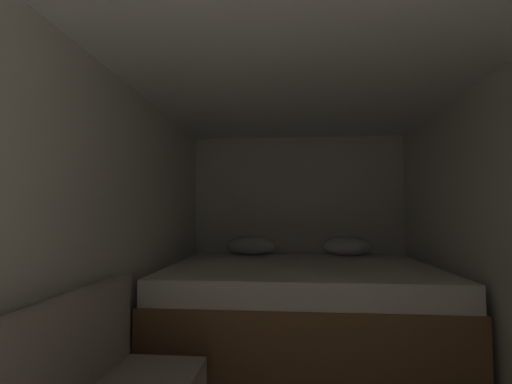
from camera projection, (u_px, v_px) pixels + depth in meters
wall_back at (298, 226)px, 4.38m from camera, size 2.52×0.05×2.09m
wall_left at (90, 239)px, 2.14m from camera, size 0.05×4.67×2.09m
ceiling_slab at (306, 48)px, 2.09m from camera, size 2.52×4.67×0.05m
bed at (301, 304)px, 3.35m from camera, size 2.30×1.87×0.93m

